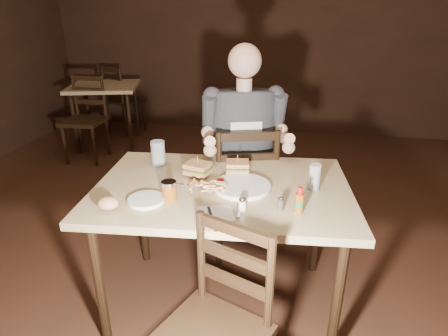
% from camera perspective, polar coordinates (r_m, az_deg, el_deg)
% --- Properties ---
extents(room_shell, '(7.00, 7.00, 7.00)m').
position_cam_1_polar(room_shell, '(1.82, -1.61, 15.98)').
color(room_shell, black).
rests_on(room_shell, ground).
extents(main_table, '(1.40, 1.00, 0.77)m').
position_cam_1_polar(main_table, '(2.00, -0.27, -4.56)').
color(main_table, tan).
rests_on(main_table, ground).
extents(bg_table, '(0.99, 0.99, 0.77)m').
position_cam_1_polar(bg_table, '(4.94, -17.71, 10.97)').
color(bg_table, tan).
rests_on(bg_table, ground).
extents(chair_far, '(0.56, 0.59, 0.95)m').
position_cam_1_polar(chair_far, '(2.60, 2.74, -3.18)').
color(chair_far, black).
rests_on(chair_far, ground).
extents(bg_chair_far, '(0.58, 0.60, 0.92)m').
position_cam_1_polar(bg_chair_far, '(5.47, -14.79, 9.99)').
color(bg_chair_far, black).
rests_on(bg_chair_far, ground).
extents(bg_chair_near, '(0.45, 0.49, 0.94)m').
position_cam_1_polar(bg_chair_near, '(4.53, -20.56, 6.79)').
color(bg_chair_near, black).
rests_on(bg_chair_near, ground).
extents(diner, '(0.65, 0.57, 0.95)m').
position_cam_1_polar(diner, '(2.38, 3.14, 6.96)').
color(diner, '#333539').
rests_on(diner, chair_far).
extents(dinner_plate, '(0.31, 0.31, 0.02)m').
position_cam_1_polar(dinner_plate, '(1.94, 2.74, -2.89)').
color(dinner_plate, white).
rests_on(dinner_plate, main_table).
extents(sandwich_left, '(0.15, 0.14, 0.11)m').
position_cam_1_polar(sandwich_left, '(2.06, -4.05, 0.57)').
color(sandwich_left, tan).
rests_on(sandwich_left, dinner_plate).
extents(sandwich_right, '(0.14, 0.12, 0.10)m').
position_cam_1_polar(sandwich_right, '(2.08, 2.08, 0.79)').
color(sandwich_right, tan).
rests_on(sandwich_right, dinner_plate).
extents(fries_pile, '(0.24, 0.18, 0.04)m').
position_cam_1_polar(fries_pile, '(1.89, -2.74, -2.64)').
color(fries_pile, '#F3C373').
rests_on(fries_pile, dinner_plate).
extents(ketchup_dollop, '(0.05, 0.05, 0.01)m').
position_cam_1_polar(ketchup_dollop, '(1.98, -0.55, -1.79)').
color(ketchup_dollop, maroon).
rests_on(ketchup_dollop, dinner_plate).
extents(glass_left, '(0.09, 0.09, 0.15)m').
position_cam_1_polar(glass_left, '(2.23, -10.00, 2.21)').
color(glass_left, silver).
rests_on(glass_left, main_table).
extents(glass_right, '(0.06, 0.06, 0.14)m').
position_cam_1_polar(glass_right, '(1.96, 13.62, -1.34)').
color(glass_right, silver).
rests_on(glass_right, main_table).
extents(hot_sauce, '(0.04, 0.04, 0.13)m').
position_cam_1_polar(hot_sauce, '(1.72, 11.42, -4.81)').
color(hot_sauce, '#88440F').
rests_on(hot_sauce, main_table).
extents(salt_shaker, '(0.04, 0.04, 0.06)m').
position_cam_1_polar(salt_shaker, '(1.72, 2.80, -5.60)').
color(salt_shaker, white).
rests_on(salt_shaker, main_table).
extents(pepper_shaker, '(0.03, 0.03, 0.06)m').
position_cam_1_polar(pepper_shaker, '(1.75, 8.61, -5.42)').
color(pepper_shaker, '#38332D').
rests_on(pepper_shaker, main_table).
extents(syrup_dispenser, '(0.08, 0.08, 0.10)m').
position_cam_1_polar(syrup_dispenser, '(1.82, -8.35, -3.43)').
color(syrup_dispenser, '#88440F').
rests_on(syrup_dispenser, main_table).
extents(napkin, '(0.20, 0.19, 0.00)m').
position_cam_1_polar(napkin, '(1.70, -1.35, -6.97)').
color(napkin, white).
rests_on(napkin, main_table).
extents(knife, '(0.09, 0.20, 0.01)m').
position_cam_1_polar(knife, '(1.66, -1.87, -7.67)').
color(knife, silver).
rests_on(knife, napkin).
extents(fork, '(0.03, 0.18, 0.01)m').
position_cam_1_polar(fork, '(1.74, 2.22, -6.09)').
color(fork, silver).
rests_on(fork, napkin).
extents(side_plate, '(0.19, 0.19, 0.01)m').
position_cam_1_polar(side_plate, '(1.84, -11.73, -4.88)').
color(side_plate, white).
rests_on(side_plate, main_table).
extents(bread_roll, '(0.10, 0.09, 0.06)m').
position_cam_1_polar(bread_roll, '(1.79, -17.28, -5.13)').
color(bread_roll, tan).
rests_on(bread_roll, side_plate).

